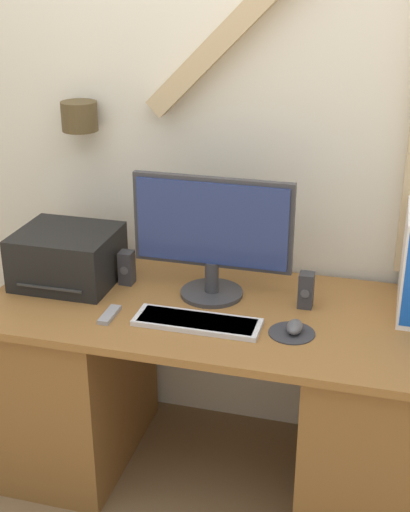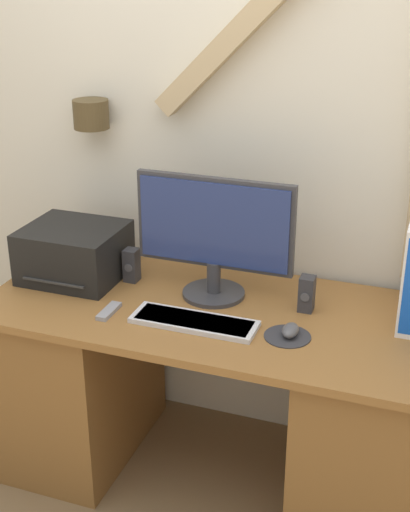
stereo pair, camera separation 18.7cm
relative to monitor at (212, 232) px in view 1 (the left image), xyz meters
The scene contains 10 objects.
wall_back 0.48m from the monitor, 81.87° to the left, with size 6.40×0.20×2.70m.
desk 0.63m from the monitor, 66.91° to the right, with size 1.70×0.76×0.76m.
monitor is the anchor object (origin of this frame).
keyboard 0.34m from the monitor, 87.45° to the right, with size 0.45×0.14×0.02m.
mousepad 0.48m from the monitor, 32.61° to the right, with size 0.16×0.16×0.00m.
mouse 0.47m from the monitor, 31.36° to the right, with size 0.05×0.09×0.04m.
printer 0.60m from the monitor, behind, with size 0.38×0.34×0.21m.
speaker_left 0.39m from the monitor, behind, with size 0.05×0.06×0.13m.
speaker_right 0.40m from the monitor, ahead, with size 0.05×0.06×0.13m.
remote_control 0.48m from the monitor, 138.83° to the right, with size 0.04×0.13×0.02m.
Camera 1 is at (0.57, -1.87, 1.97)m, focal length 50.00 mm.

